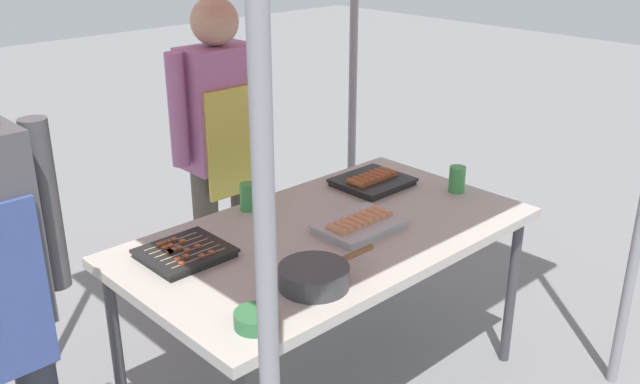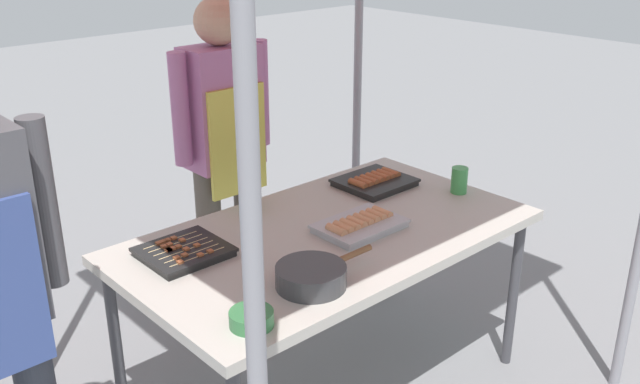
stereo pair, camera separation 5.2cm
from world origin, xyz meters
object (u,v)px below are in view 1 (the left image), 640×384
Objects in this scene: vendor_woman at (222,139)px; drink_cup_by_wok at (248,197)px; tray_grilled_sausages at (360,224)px; cooking_wok at (315,275)px; condiment_bowl at (256,319)px; drink_cup_near_edge at (457,179)px; stall_table at (329,244)px; tray_meat_skewers at (185,253)px; tray_pork_links at (373,181)px.

drink_cup_by_wok is at bearing 66.95° from vendor_woman.
tray_grilled_sausages is 0.48m from cooking_wok.
vendor_woman is (0.18, 0.42, 0.11)m from drink_cup_by_wok.
vendor_woman reaches higher than drink_cup_by_wok.
cooking_wok reaches higher than tray_grilled_sausages.
drink_cup_near_edge reaches higher than condiment_bowl.
tray_meat_skewers is at bearing 159.48° from stall_table.
drink_cup_near_edge is at bearing 124.44° from vendor_woman.
drink_cup_near_edge and drink_cup_by_wok have the same top height.
tray_pork_links is 2.29× the size of condiment_bowl.
cooking_wok is 0.25× the size of vendor_woman.
drink_cup_by_wok is at bearing 23.04° from tray_meat_skewers.
condiment_bowl is at bearing -152.04° from stall_table.
tray_grilled_sausages is 0.89m from vendor_woman.
tray_meat_skewers is at bearing -179.05° from tray_pork_links.
tray_grilled_sausages is 0.47m from tray_pork_links.
tray_grilled_sausages is 0.60m from drink_cup_near_edge.
drink_cup_near_edge is (0.22, -0.30, 0.04)m from tray_pork_links.
vendor_woman reaches higher than drink_cup_near_edge.
stall_table is at bearing 172.72° from drink_cup_near_edge.
tray_grilled_sausages is 0.68m from tray_meat_skewers.
drink_cup_by_wok reaches higher than tray_grilled_sausages.
drink_cup_by_wok is at bearing 104.09° from stall_table.
vendor_woman reaches higher than stall_table.
condiment_bowl is 0.09× the size of vendor_woman.
tray_grilled_sausages is 1.15× the size of tray_meat_skewers.
condiment_bowl is at bearing -169.65° from drink_cup_near_edge.
tray_pork_links is 2.69× the size of drink_cup_by_wok.
drink_cup_by_wok reaches higher than tray_meat_skewers.
tray_meat_skewers is 0.19× the size of vendor_woman.
stall_table is 4.75× the size of tray_grilled_sausages.
tray_grilled_sausages is 1.09× the size of tray_pork_links.
cooking_wok is 1.16m from vendor_woman.
tray_meat_skewers is at bearing 44.76° from vendor_woman.
tray_pork_links is 0.95m from cooking_wok.
drink_cup_by_wok is (0.43, 0.18, 0.04)m from tray_meat_skewers.
tray_pork_links is at bearing 123.89° from vendor_woman.
tray_meat_skewers is (-0.63, 0.27, -0.00)m from tray_grilled_sausages.
drink_cup_by_wok is at bearing 70.34° from cooking_wok.
stall_table is at bearing 84.01° from vendor_woman.
vendor_woman is at bearing 84.01° from stall_table.
condiment_bowl is (-0.09, -0.53, 0.01)m from tray_meat_skewers.
cooking_wok reaches higher than tray_meat_skewers.
tray_pork_links is at bearing 24.01° from stall_table.
vendor_woman is at bearing 66.95° from drink_cup_by_wok.
drink_cup_near_edge is 0.92m from drink_cup_by_wok.
cooking_wok is at bearing -140.36° from stall_table.
vendor_woman reaches higher than tray_grilled_sausages.
cooking_wok is 3.44× the size of drink_cup_by_wok.
tray_grilled_sausages reaches higher than stall_table.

